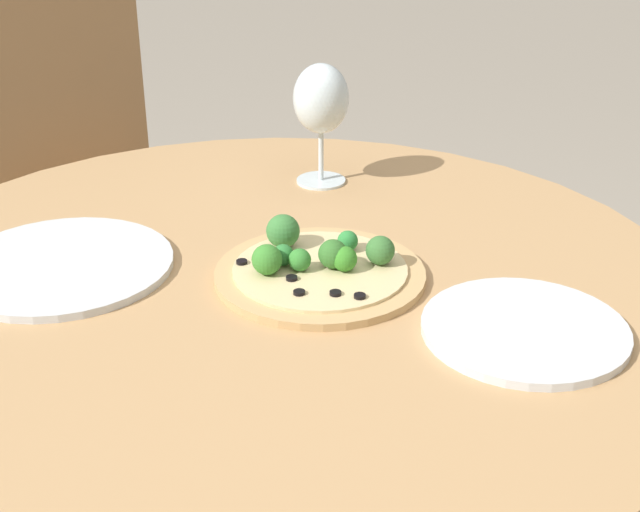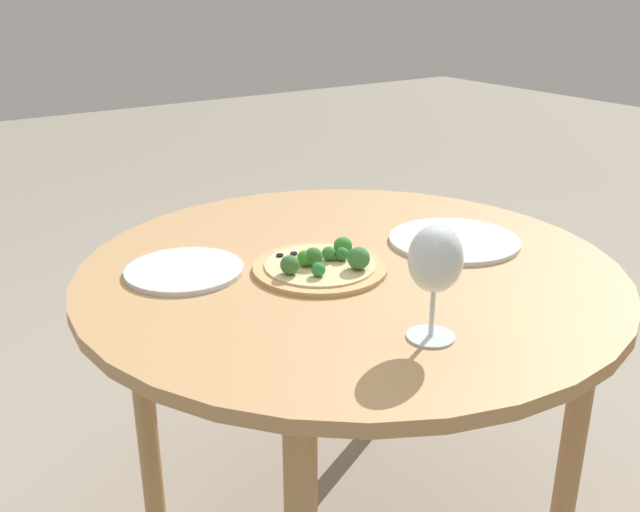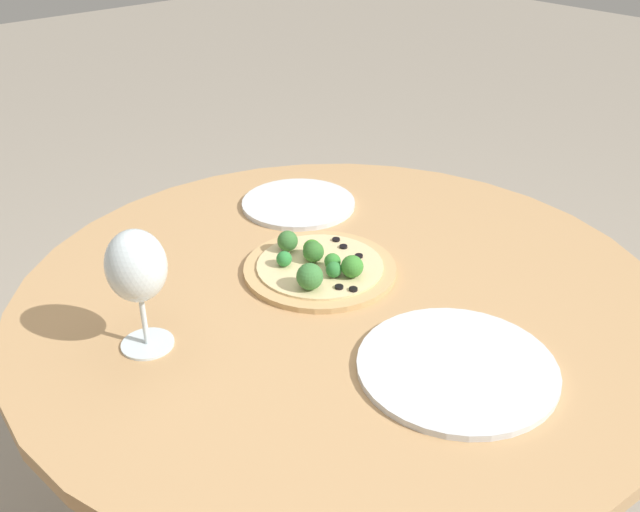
{
  "view_description": "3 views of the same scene",
  "coord_description": "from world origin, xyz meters",
  "px_view_note": "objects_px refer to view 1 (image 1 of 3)",
  "views": [
    {
      "loc": [
        -0.98,
        -0.04,
        1.23
      ],
      "look_at": [
        -0.01,
        -0.06,
        0.75
      ],
      "focal_mm": 50.0,
      "sensor_mm": 36.0,
      "label": 1
    },
    {
      "loc": [
        1.04,
        -0.78,
        1.25
      ],
      "look_at": [
        -0.01,
        -0.06,
        0.75
      ],
      "focal_mm": 40.0,
      "sensor_mm": 36.0,
      "label": 2
    },
    {
      "loc": [
        0.68,
        0.71,
        1.35
      ],
      "look_at": [
        -0.01,
        -0.06,
        0.75
      ],
      "focal_mm": 40.0,
      "sensor_mm": 36.0,
      "label": 3
    }
  ],
  "objects_px": {
    "chair": "(80,179)",
    "pizza": "(318,266)",
    "wine_glass": "(321,101)",
    "plate_near": "(62,265)",
    "plate_far": "(525,329)"
  },
  "relations": [
    {
      "from": "chair",
      "to": "pizza",
      "type": "xyz_separation_m",
      "value": [
        -0.85,
        -0.5,
        0.21
      ]
    },
    {
      "from": "pizza",
      "to": "wine_glass",
      "type": "relative_size",
      "value": 1.4
    },
    {
      "from": "pizza",
      "to": "plate_near",
      "type": "bearing_deg",
      "value": 84.78
    },
    {
      "from": "chair",
      "to": "plate_near",
      "type": "relative_size",
      "value": 3.53
    },
    {
      "from": "chair",
      "to": "wine_glass",
      "type": "xyz_separation_m",
      "value": [
        -0.53,
        -0.51,
        0.32
      ]
    },
    {
      "from": "pizza",
      "to": "plate_far",
      "type": "bearing_deg",
      "value": -122.5
    },
    {
      "from": "plate_far",
      "to": "plate_near",
      "type": "bearing_deg",
      "value": 72.5
    },
    {
      "from": "chair",
      "to": "wine_glass",
      "type": "height_order",
      "value": "chair"
    },
    {
      "from": "wine_glass",
      "to": "plate_near",
      "type": "height_order",
      "value": "wine_glass"
    },
    {
      "from": "plate_near",
      "to": "plate_far",
      "type": "height_order",
      "value": "same"
    },
    {
      "from": "pizza",
      "to": "plate_near",
      "type": "xyz_separation_m",
      "value": [
        0.03,
        0.32,
        -0.01
      ]
    },
    {
      "from": "wine_glass",
      "to": "plate_far",
      "type": "height_order",
      "value": "wine_glass"
    },
    {
      "from": "chair",
      "to": "plate_far",
      "type": "bearing_deg",
      "value": -81.27
    },
    {
      "from": "wine_glass",
      "to": "plate_near",
      "type": "xyz_separation_m",
      "value": [
        -0.29,
        0.33,
        -0.12
      ]
    },
    {
      "from": "pizza",
      "to": "wine_glass",
      "type": "bearing_deg",
      "value": -2.26
    }
  ]
}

